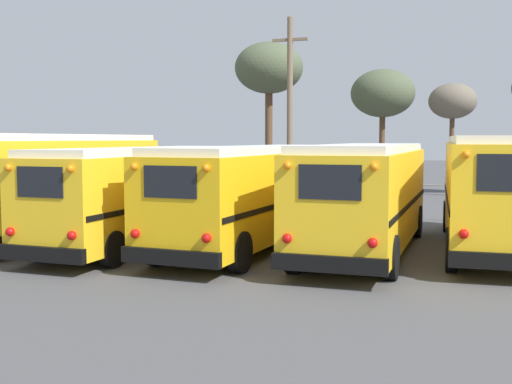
% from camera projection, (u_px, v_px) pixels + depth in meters
% --- Properties ---
extents(ground_plane, '(160.00, 160.00, 0.00)m').
position_uv_depth(ground_plane, '(257.00, 244.00, 19.51)').
color(ground_plane, '#4C4C4F').
extents(school_bus_0, '(2.85, 9.72, 3.34)m').
position_uv_depth(school_bus_0, '(63.00, 181.00, 21.13)').
color(school_bus_0, yellow).
rests_on(school_bus_0, ground).
extents(school_bus_1, '(2.60, 9.82, 2.94)m').
position_uv_depth(school_bus_1, '(144.00, 192.00, 19.48)').
color(school_bus_1, yellow).
rests_on(school_bus_1, ground).
extents(school_bus_2, '(3.04, 10.72, 2.98)m').
position_uv_depth(school_bus_2, '(256.00, 191.00, 19.24)').
color(school_bus_2, yellow).
rests_on(school_bus_2, ground).
extents(school_bus_3, '(2.63, 9.46, 3.05)m').
position_uv_depth(school_bus_3, '(365.00, 194.00, 17.94)').
color(school_bus_3, yellow).
rests_on(school_bus_3, ground).
extents(school_bus_4, '(2.83, 9.78, 3.28)m').
position_uv_depth(school_bus_4, '(490.00, 188.00, 18.35)').
color(school_bus_4, yellow).
rests_on(school_bus_4, ground).
extents(utility_pole, '(1.80, 0.29, 9.19)m').
position_uv_depth(utility_pole, '(290.00, 108.00, 31.99)').
color(utility_pole, '#75604C').
rests_on(utility_pole, ground).
extents(bare_tree_0, '(2.65, 2.65, 6.30)m').
position_uv_depth(bare_tree_0, '(453.00, 102.00, 35.87)').
color(bare_tree_0, brown).
rests_on(bare_tree_0, ground).
extents(bare_tree_1, '(3.84, 3.84, 8.61)m').
position_uv_depth(bare_tree_1, '(269.00, 70.00, 35.95)').
color(bare_tree_1, brown).
rests_on(bare_tree_1, ground).
extents(bare_tree_3, '(3.68, 3.68, 7.19)m').
position_uv_depth(bare_tree_3, '(383.00, 94.00, 36.90)').
color(bare_tree_3, brown).
rests_on(bare_tree_3, ground).
extents(fence_line, '(21.33, 0.06, 1.42)m').
position_uv_depth(fence_line, '(314.00, 193.00, 26.37)').
color(fence_line, '#939399').
rests_on(fence_line, ground).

